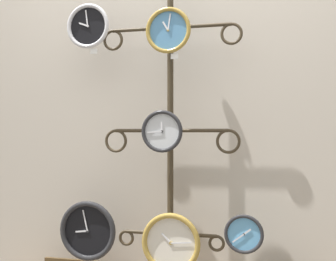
{
  "coord_description": "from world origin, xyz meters",
  "views": [
    {
      "loc": [
        0.64,
        -2.05,
        1.09
      ],
      "look_at": [
        0.0,
        0.36,
        1.1
      ],
      "focal_mm": 50.0,
      "sensor_mm": 36.0,
      "label": 1
    }
  ],
  "objects": [
    {
      "name": "clock_middle_center",
      "position": [
        -0.02,
        0.33,
        1.1
      ],
      "size": [
        0.22,
        0.04,
        0.22
      ],
      "color": "silver"
    },
    {
      "name": "price_tag_mid",
      "position": [
        0.05,
        0.31,
        1.49
      ],
      "size": [
        0.04,
        0.0,
        0.03
      ],
      "color": "white"
    },
    {
      "name": "shop_wall",
      "position": [
        0.0,
        0.57,
        1.4
      ],
      "size": [
        4.4,
        0.04,
        2.8
      ],
      "color": "#BCB2A3",
      "rests_on": "ground_plane"
    },
    {
      "name": "price_tag_upper",
      "position": [
        -0.41,
        0.32,
        1.54
      ],
      "size": [
        0.04,
        0.0,
        0.03
      ],
      "color": "white"
    },
    {
      "name": "clock_top_center",
      "position": [
        0.01,
        0.32,
        1.63
      ],
      "size": [
        0.24,
        0.04,
        0.24
      ],
      "color": "#4C84B2"
    },
    {
      "name": "clock_bottom_center",
      "position": [
        0.03,
        0.3,
        0.52
      ],
      "size": [
        0.31,
        0.04,
        0.31
      ],
      "color": "silver"
    },
    {
      "name": "display_stand",
      "position": [
        -0.0,
        0.41,
        0.74
      ],
      "size": [
        0.78,
        0.32,
        1.95
      ],
      "color": "#382D1E",
      "rests_on": "ground_plane"
    },
    {
      "name": "clock_bottom_right",
      "position": [
        0.41,
        0.32,
        0.58
      ],
      "size": [
        0.2,
        0.04,
        0.2
      ],
      "color": "#60A8DB"
    },
    {
      "name": "clock_bottom_left",
      "position": [
        -0.43,
        0.29,
        0.56
      ],
      "size": [
        0.32,
        0.04,
        0.32
      ],
      "color": "black"
    },
    {
      "name": "clock_top_left",
      "position": [
        -0.44,
        0.32,
        1.68
      ],
      "size": [
        0.25,
        0.04,
        0.25
      ],
      "color": "black"
    }
  ]
}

